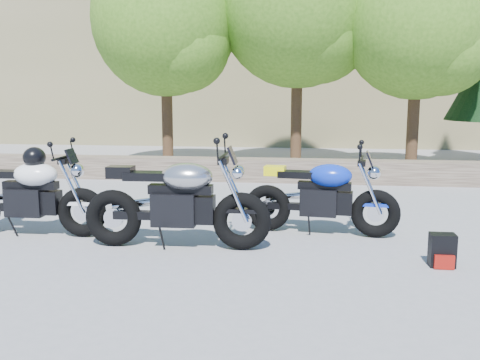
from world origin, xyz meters
name	(u,v)px	position (x,y,z in m)	size (l,w,h in m)	color
ground	(214,252)	(0.00, 0.00, 0.00)	(90.00, 90.00, 0.00)	gray
stone_wall	(257,170)	(0.00, 5.50, 0.25)	(22.00, 0.55, 0.50)	#4C3E33
hillside	(343,1)	(3.00, 28.00, 7.50)	(80.00, 30.00, 15.00)	#696841
tree_decid_left	(169,25)	(-2.39, 7.14, 3.63)	(3.67, 3.67, 5.62)	#382314
tree_decid_mid	(302,8)	(0.91, 7.54, 4.04)	(4.08, 4.08, 6.24)	#382314
tree_decid_right	(423,25)	(3.71, 6.94, 3.50)	(3.54, 3.54, 5.41)	#382314
silver_bike	(178,203)	(-0.48, 0.15, 0.58)	(2.39, 0.76, 1.20)	black
white_bike	(27,192)	(-2.68, 0.49, 0.60)	(2.22, 0.70, 1.23)	black
blue_bike	(322,197)	(1.33, 1.06, 0.53)	(2.16, 0.68, 1.08)	black
backpack	(442,251)	(2.66, -0.20, 0.18)	(0.28, 0.24, 0.38)	black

